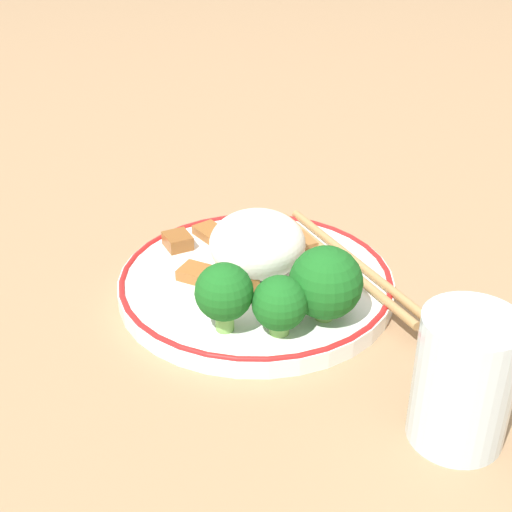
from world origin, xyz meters
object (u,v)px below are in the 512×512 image
at_px(plate, 256,282).
at_px(chopsticks, 348,263).
at_px(broccoli_back_center, 280,304).
at_px(drinking_glass, 463,380).
at_px(broccoli_back_right, 326,283).
at_px(broccoli_back_left, 224,293).

distance_m(plate, chopsticks, 0.08).
bearing_deg(broccoli_back_center, drinking_glass, -122.65).
distance_m(broccoli_back_right, chopsticks, 0.09).
xyz_separation_m(broccoli_back_center, drinking_glass, (-0.08, -0.12, 0.00)).
height_order(plate, drinking_glass, drinking_glass).
relative_size(broccoli_back_right, chopsticks, 0.33).
distance_m(chopsticks, drinking_glass, 0.19).
bearing_deg(broccoli_back_left, broccoli_back_center, -89.23).
xyz_separation_m(broccoli_back_center, broccoli_back_right, (0.02, -0.03, 0.01)).
relative_size(broccoli_back_center, drinking_glass, 0.52).
height_order(plate, broccoli_back_center, broccoli_back_center).
relative_size(chopsticks, drinking_glass, 2.00).
distance_m(broccoli_back_left, chopsticks, 0.14).
bearing_deg(chopsticks, broccoli_back_left, 138.56).
bearing_deg(broccoli_back_center, plate, 19.12).
bearing_deg(broccoli_back_left, broccoli_back_right, -72.12).
distance_m(broccoli_back_left, broccoli_back_center, 0.04).
bearing_deg(broccoli_back_center, chopsticks, -26.13).
xyz_separation_m(plate, broccoli_back_left, (-0.08, 0.01, 0.04)).
distance_m(plate, broccoli_back_left, 0.09).
height_order(plate, chopsticks, chopsticks).
bearing_deg(drinking_glass, plate, 43.71).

